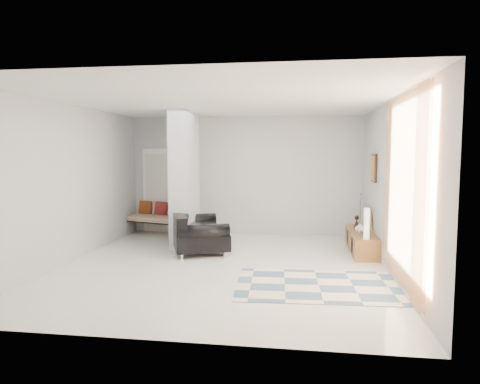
# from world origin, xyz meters

# --- Properties ---
(floor) EXTENTS (6.00, 6.00, 0.00)m
(floor) POSITION_xyz_m (0.00, 0.00, 0.00)
(floor) COLOR white
(floor) RESTS_ON ground
(ceiling) EXTENTS (6.00, 6.00, 0.00)m
(ceiling) POSITION_xyz_m (0.00, 0.00, 2.80)
(ceiling) COLOR white
(ceiling) RESTS_ON wall_back
(wall_back) EXTENTS (6.00, 0.00, 6.00)m
(wall_back) POSITION_xyz_m (0.00, 3.00, 1.40)
(wall_back) COLOR silver
(wall_back) RESTS_ON ground
(wall_front) EXTENTS (6.00, 0.00, 6.00)m
(wall_front) POSITION_xyz_m (0.00, -3.00, 1.40)
(wall_front) COLOR silver
(wall_front) RESTS_ON ground
(wall_left) EXTENTS (0.00, 6.00, 6.00)m
(wall_left) POSITION_xyz_m (-2.75, 0.00, 1.40)
(wall_left) COLOR silver
(wall_left) RESTS_ON ground
(wall_right) EXTENTS (0.00, 6.00, 6.00)m
(wall_right) POSITION_xyz_m (2.75, 0.00, 1.40)
(wall_right) COLOR silver
(wall_right) RESTS_ON ground
(partition_column) EXTENTS (0.35, 1.20, 2.80)m
(partition_column) POSITION_xyz_m (-1.10, 1.60, 1.40)
(partition_column) COLOR silver
(partition_column) RESTS_ON floor
(hallway_door) EXTENTS (0.85, 0.06, 2.04)m
(hallway_door) POSITION_xyz_m (-2.10, 2.96, 1.02)
(hallway_door) COLOR white
(hallway_door) RESTS_ON floor
(curtain) EXTENTS (0.00, 2.55, 2.55)m
(curtain) POSITION_xyz_m (2.67, -1.15, 1.45)
(curtain) COLOR #F69340
(curtain) RESTS_ON wall_right
(wall_art) EXTENTS (0.04, 0.45, 0.55)m
(wall_art) POSITION_xyz_m (2.72, 1.44, 1.65)
(wall_art) COLOR #3B2110
(wall_art) RESTS_ON wall_right
(media_console) EXTENTS (0.45, 1.74, 0.80)m
(media_console) POSITION_xyz_m (2.52, 1.44, 0.20)
(media_console) COLOR brown
(media_console) RESTS_ON floor
(loveseat) EXTENTS (1.55, 1.95, 0.76)m
(loveseat) POSITION_xyz_m (-0.78, 1.18, 0.35)
(loveseat) COLOR silver
(loveseat) RESTS_ON floor
(daybed) EXTENTS (2.16, 1.38, 0.77)m
(daybed) POSITION_xyz_m (-1.92, 2.63, 0.41)
(daybed) COLOR black
(daybed) RESTS_ON floor
(area_rug) EXTENTS (2.49, 1.73, 0.01)m
(area_rug) POSITION_xyz_m (1.60, -0.90, 0.01)
(area_rug) COLOR beige
(area_rug) RESTS_ON floor
(cylinder_lamp) EXTENTS (0.10, 0.10, 0.56)m
(cylinder_lamp) POSITION_xyz_m (2.50, 0.69, 0.68)
(cylinder_lamp) COLOR white
(cylinder_lamp) RESTS_ON media_console
(bronze_figurine) EXTENTS (0.14, 0.14, 0.26)m
(bronze_figurine) POSITION_xyz_m (2.47, 1.83, 0.53)
(bronze_figurine) COLOR black
(bronze_figurine) RESTS_ON media_console
(vase) EXTENTS (0.20, 0.20, 0.20)m
(vase) POSITION_xyz_m (2.47, 1.32, 0.50)
(vase) COLOR white
(vase) RESTS_ON media_console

